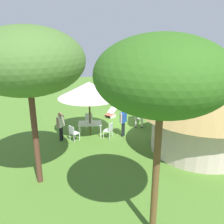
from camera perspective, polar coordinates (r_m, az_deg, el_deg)
name	(u,v)px	position (r m, az deg, el deg)	size (l,w,h in m)	color
ground_plane	(122,123)	(15.96, 2.45, -2.67)	(36.00, 36.00, 0.00)	#4C782A
thatched_hut	(202,107)	(12.42, 20.43, 1.20)	(5.97, 5.97, 4.08)	beige
shade_umbrella	(89,90)	(13.39, -5.44, 5.27)	(3.47, 3.47, 3.14)	#4A401B
patio_dining_table	(90,124)	(13.99, -5.19, -2.93)	(1.46, 1.09, 0.74)	silver
patio_chair_near_hut	(73,132)	(13.37, -9.16, -4.73)	(0.59, 0.59, 0.90)	silver
patio_chair_west_end	(109,130)	(13.55, -0.67, -4.17)	(0.60, 0.60, 0.90)	silver
patio_chair_east_end	(89,120)	(15.16, -5.46, -1.78)	(0.48, 0.46, 0.90)	white
guest_beside_umbrella	(123,119)	(13.66, 2.68, -1.77)	(0.47, 0.48, 1.69)	black
guest_behind_table	(61,124)	(13.38, -12.04, -2.76)	(0.44, 0.48, 1.64)	black
standing_watcher	(156,96)	(18.90, 10.37, 3.77)	(0.40, 0.58, 1.77)	black
striped_lounge_chair	(111,114)	(17.03, -0.31, -0.37)	(0.96, 0.91, 0.63)	#D5573F
zebra_nearest_camera	(139,110)	(15.48, 6.44, 0.37)	(1.17, 2.05, 1.50)	silver
zebra_by_umbrella	(167,103)	(17.49, 12.87, 2.12)	(1.48, 2.02, 1.50)	silver
acacia_tree_far_lawn	(27,61)	(8.89, -19.33, 11.19)	(3.98, 3.98, 5.96)	#563325
acacia_tree_behind_hut	(162,76)	(5.98, 11.75, 8.34)	(3.34, 3.34, 5.71)	brown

